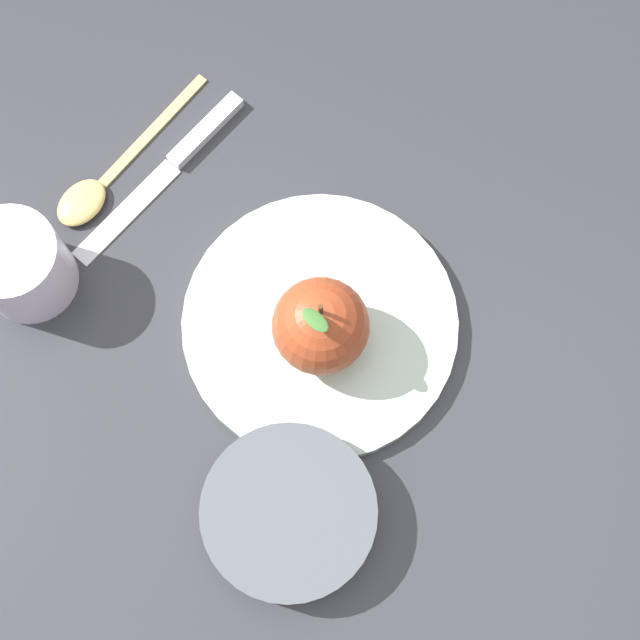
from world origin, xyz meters
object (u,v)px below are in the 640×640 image
(apple, at_px, (321,326))
(knife, at_px, (175,161))
(spoon, at_px, (99,185))
(dinner_plate, at_px, (320,324))
(cup, at_px, (19,264))
(side_bowl, at_px, (289,513))

(apple, xyz_separation_m, knife, (-0.10, -0.18, -0.05))
(knife, distance_m, spoon, 0.07)
(dinner_plate, distance_m, apple, 0.05)
(spoon, bearing_deg, dinner_plate, 79.40)
(cup, distance_m, knife, 0.16)
(side_bowl, height_order, cup, cup)
(apple, distance_m, knife, 0.21)
(dinner_plate, bearing_deg, side_bowl, 13.93)
(dinner_plate, xyz_separation_m, side_bowl, (0.15, 0.04, 0.01))
(knife, height_order, spoon, spoon)
(dinner_plate, height_order, side_bowl, side_bowl)
(side_bowl, distance_m, knife, 0.32)
(cup, relative_size, spoon, 0.43)
(spoon, bearing_deg, side_bowl, 53.61)
(dinner_plate, height_order, apple, apple)
(dinner_plate, xyz_separation_m, knife, (-0.09, -0.17, -0.00))
(apple, distance_m, spoon, 0.24)
(knife, bearing_deg, dinner_plate, 63.00)
(knife, bearing_deg, side_bowl, 41.37)
(cup, xyz_separation_m, spoon, (-0.10, 0.01, -0.03))
(knife, bearing_deg, cup, -24.56)
(side_bowl, bearing_deg, spoon, -126.39)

